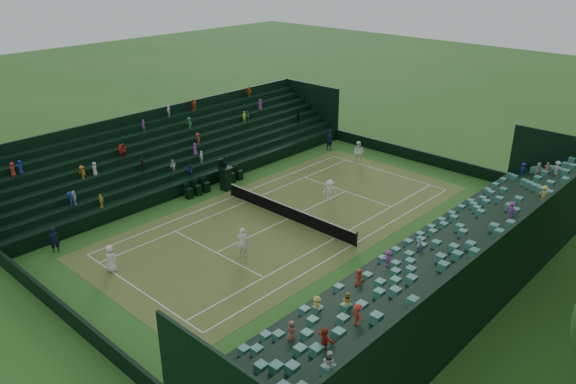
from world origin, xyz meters
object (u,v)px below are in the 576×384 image
Objects in this scene: tennis_net at (288,212)px; player_far_east at (330,190)px; umpire_chair at (226,176)px; player_far_west at (359,152)px; player_near_west at (111,258)px; player_near_east at (243,242)px.

player_far_east is (0.13, 4.31, 0.27)m from tennis_net.
umpire_chair is at bearing 165.74° from player_far_east.
player_far_west is 8.36m from player_far_east.
player_far_west reaches higher than player_far_east.
player_near_west is at bearing -143.10° from player_far_east.
tennis_net is 5.75m from player_near_east.
player_near_west is at bearing 14.69° from player_near_east.
player_near_west is at bearing -103.26° from tennis_net.
tennis_net is 12.44m from player_far_west.
player_far_west is at bearing 103.90° from tennis_net.
player_near_east is (4.24, 6.27, 0.12)m from player_near_west.
player_near_west is 16.38m from player_far_east.
player_far_east is at bearing -123.49° from player_near_east.
player_near_east is (1.46, -5.54, 0.42)m from tennis_net.
tennis_net is 12.14m from player_near_west.
player_near_west is 0.85× the size of player_far_west.
player_near_west reaches higher than tennis_net.
player_far_west reaches higher than player_near_west.
player_near_east is 0.98× the size of player_far_west.
umpire_chair reaches higher than player_far_east.
player_near_east is at bearing -75.22° from tennis_net.
tennis_net is 7.13× the size of player_near_west.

